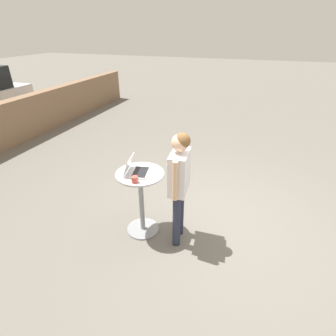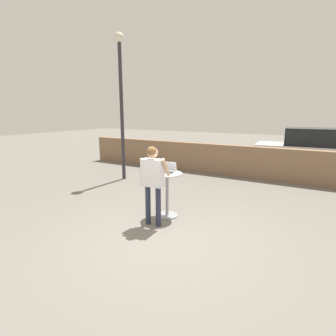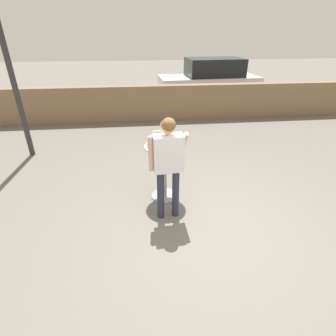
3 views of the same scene
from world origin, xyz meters
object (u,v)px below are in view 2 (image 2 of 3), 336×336
object	(u,v)px
cafe_table	(167,190)
parked_car_near_street	(310,150)
laptop	(168,170)
standing_person	(153,176)
coffee_mug	(157,170)
street_lamp	(121,89)

from	to	relation	value
cafe_table	parked_car_near_street	world-z (taller)	parked_car_near_street
cafe_table	laptop	world-z (taller)	laptop
standing_person	parked_car_near_street	distance (m)	7.95
coffee_mug	standing_person	world-z (taller)	standing_person
coffee_mug	street_lamp	world-z (taller)	street_lamp
coffee_mug	standing_person	xyz separation A→B (m)	(0.24, -0.53, 0.01)
cafe_table	laptop	size ratio (longest dim) A/B	2.52
parked_car_near_street	street_lamp	xyz separation A→B (m)	(-5.62, -4.77, 2.21)
parked_car_near_street	street_lamp	world-z (taller)	street_lamp
coffee_mug	standing_person	bearing A→B (deg)	-65.62
coffee_mug	parked_car_near_street	distance (m)	7.54
cafe_table	street_lamp	distance (m)	4.46
coffee_mug	standing_person	distance (m)	0.58
street_lamp	coffee_mug	bearing A→B (deg)	-38.41
standing_person	parked_car_near_street	xyz separation A→B (m)	(2.58, 7.52, -0.22)
parked_car_near_street	laptop	bearing A→B (deg)	-110.56
coffee_mug	cafe_table	bearing A→B (deg)	9.98
cafe_table	street_lamp	xyz separation A→B (m)	(-3.04, 2.17, 2.44)
cafe_table	parked_car_near_street	bearing A→B (deg)	69.65
laptop	coffee_mug	distance (m)	0.25
standing_person	street_lamp	bearing A→B (deg)	137.89
coffee_mug	street_lamp	distance (m)	4.10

